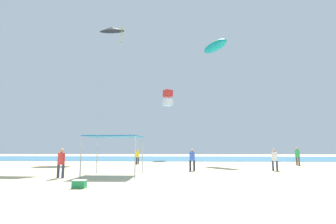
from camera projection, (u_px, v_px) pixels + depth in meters
ground at (195, 179)px, 14.85m from camera, size 110.00×110.00×0.10m
ocean_strip at (185, 158)px, 42.59m from camera, size 110.00×19.28×0.03m
canopy_tent at (115, 138)px, 16.97m from camera, size 3.31×3.12×2.50m
person_near_tent at (297, 155)px, 25.94m from camera, size 0.42×0.46×1.79m
person_leftmost at (275, 158)px, 19.89m from camera, size 0.40×0.39×1.66m
person_central at (137, 155)px, 27.84m from camera, size 0.38×0.39×1.61m
person_rightmost at (192, 158)px, 20.04m from camera, size 0.45×0.40×1.69m
person_far_shore at (61, 161)px, 15.17m from camera, size 0.45×0.40×1.70m
cooler_box at (79, 184)px, 11.35m from camera, size 0.57×0.37×0.35m
kite_inflatable_teal at (215, 46)px, 34.59m from camera, size 3.61×4.56×1.74m
kite_box_red at (168, 98)px, 40.70m from camera, size 1.67×1.67×2.52m
kite_delta_black at (112, 29)px, 39.54m from camera, size 4.22×4.25×3.45m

